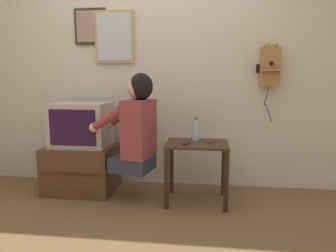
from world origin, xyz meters
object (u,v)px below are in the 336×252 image
Objects in this scene: cell_phone_held at (186,143)px; cell_phone_spare at (209,142)px; person at (136,125)px; wall_mirror at (114,37)px; framed_picture at (90,27)px; wall_phone_antique at (270,66)px; water_bottle at (196,130)px; television at (81,125)px.

cell_phone_spare is at bearing 26.26° from cell_phone_held.
person is at bearing -158.20° from cell_phone_spare.
wall_mirror reaches higher than cell_phone_held.
framed_picture is at bearing 61.71° from person.
wall_phone_antique is 1.67m from wall_mirror.
framed_picture is at bearing 159.93° from cell_phone_held.
cell_phone_held is 0.21m from water_bottle.
cell_phone_spare is (0.69, 0.09, -0.17)m from person.
television is 1.19m from water_bottle.
water_bottle is at bearing -21.99° from wall_mirror.
framed_picture reaches higher than cell_phone_spare.
person is 1.09m from wall_mirror.
person is 0.71m from cell_phone_spare.
television is 1.48× the size of framed_picture.
person reaches higher than cell_phone_held.
television is 1.13m from cell_phone_held.
framed_picture is at bearing 179.34° from wall_mirror.
framed_picture is 0.69× the size of wall_mirror.
cell_phone_held is at bearing -145.09° from cell_phone_spare.
wall_phone_antique is 3.57× the size of water_bottle.
television is at bearing -171.56° from wall_phone_antique.
person is 6.87× the size of cell_phone_spare.
cell_phone_spare is at bearing -18.94° from framed_picture.
wall_mirror is 4.33× the size of cell_phone_held.
water_bottle is (-0.74, -0.32, -0.62)m from wall_phone_antique.
wall_phone_antique reaches higher than cell_phone_spare.
person is 2.40× the size of framed_picture.
cell_phone_spare is (1.32, -0.12, -0.12)m from television.
cell_phone_spare is at bearing -145.96° from wall_phone_antique.
television reaches higher than cell_phone_held.
wall_mirror is at bearing -0.66° from framed_picture.
framed_picture is 2.98× the size of cell_phone_held.
wall_mirror reaches higher than wall_phone_antique.
cell_phone_held is at bearing -117.08° from water_bottle.
person is 1.49m from wall_phone_antique.
framed_picture is at bearing 178.69° from wall_phone_antique.
wall_mirror reaches higher than person.
wall_phone_antique is at bearing -56.54° from person.
person is 1.14× the size of wall_phone_antique.
wall_mirror is at bearing 45.91° from person.
cell_phone_held is 0.57× the size of water_bottle.
person reaches higher than television.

